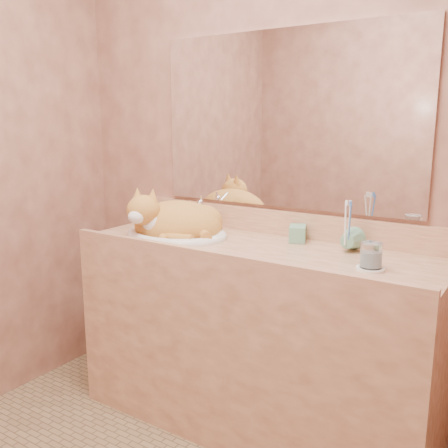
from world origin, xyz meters
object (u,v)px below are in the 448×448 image
Objects in this scene: vanity_counter at (253,338)px; toothbrush_cup at (347,243)px; sink_basin at (176,220)px; soap_dispenser at (297,226)px; cat at (173,220)px; water_glass at (371,255)px.

toothbrush_cup is at bearing 15.73° from vanity_counter.
soap_dispenser is at bearing 25.19° from sink_basin.
vanity_counter is at bearing -15.44° from cat.
cat is at bearing 174.31° from soap_dispenser.
water_glass is at bearing -7.70° from vanity_counter.
sink_basin is at bearing -177.24° from vanity_counter.
vanity_counter is at bearing -155.08° from soap_dispenser.
vanity_counter is 3.22× the size of sink_basin.
vanity_counter is 3.67× the size of cat.
water_glass is (0.15, -0.18, 0.01)m from toothbrush_cup.
cat is at bearing -168.87° from sink_basin.
sink_basin is 3.09× the size of soap_dispenser.
cat is 4.42× the size of toothbrush_cup.
soap_dispenser reaches higher than toothbrush_cup.
toothbrush_cup is 0.23m from water_glass.
cat is 2.71× the size of soap_dispenser.
vanity_counter is at bearing -164.27° from toothbrush_cup.
sink_basin is at bearing 176.88° from water_glass.
sink_basin is 0.94m from water_glass.
cat is at bearing -177.25° from vanity_counter.
water_glass is at bearing 5.59° from sink_basin.
water_glass is at bearing -48.92° from toothbrush_cup.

